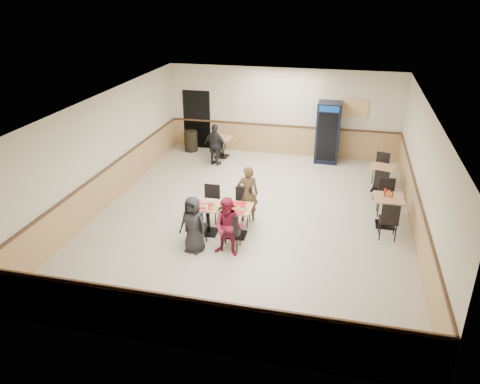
% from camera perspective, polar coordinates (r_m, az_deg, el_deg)
% --- Properties ---
extents(ground, '(10.00, 10.00, 0.00)m').
position_cam_1_polar(ground, '(12.24, 1.52, -2.95)').
color(ground, beige).
rests_on(ground, ground).
extents(room_shell, '(10.00, 10.00, 10.00)m').
position_cam_1_polar(room_shell, '(14.14, 10.75, 3.05)').
color(room_shell, silver).
rests_on(room_shell, ground).
extents(main_table, '(1.43, 0.74, 0.76)m').
position_cam_1_polar(main_table, '(11.17, -2.18, -2.88)').
color(main_table, black).
rests_on(main_table, ground).
extents(main_chairs, '(1.30, 1.69, 0.96)m').
position_cam_1_polar(main_chairs, '(11.19, -2.43, -2.97)').
color(main_chairs, black).
rests_on(main_chairs, ground).
extents(diner_woman_left, '(0.72, 0.55, 1.33)m').
position_cam_1_polar(diner_woman_left, '(10.47, -5.74, -3.97)').
color(diner_woman_left, black).
rests_on(diner_woman_left, ground).
extents(diner_woman_right, '(0.72, 0.58, 1.38)m').
position_cam_1_polar(diner_woman_right, '(10.27, -1.41, -4.29)').
color(diner_woman_right, maroon).
rests_on(diner_woman_right, ground).
extents(diner_man_opposite, '(0.61, 0.47, 1.47)m').
position_cam_1_polar(diner_man_opposite, '(11.73, 0.95, -0.20)').
color(diner_man_opposite, '#513C23').
rests_on(diner_man_opposite, ground).
extents(lone_diner, '(0.88, 0.56, 1.39)m').
position_cam_1_polar(lone_diner, '(15.45, -3.02, 5.75)').
color(lone_diner, black).
rests_on(lone_diner, ground).
extents(tabletop_clutter, '(1.25, 0.63, 0.12)m').
position_cam_1_polar(tabletop_clutter, '(10.98, -2.36, -1.76)').
color(tabletop_clutter, red).
rests_on(tabletop_clutter, main_table).
extents(side_table_near, '(0.73, 0.73, 0.78)m').
position_cam_1_polar(side_table_near, '(12.11, 17.53, -1.75)').
color(side_table_near, black).
rests_on(side_table_near, ground).
extents(side_table_near_chair_south, '(0.46, 0.46, 0.98)m').
position_cam_1_polar(side_table_near_chair_south, '(11.56, 17.67, -3.18)').
color(side_table_near_chair_south, black).
rests_on(side_table_near_chair_south, ground).
extents(side_table_near_chair_north, '(0.46, 0.46, 0.98)m').
position_cam_1_polar(side_table_near_chair_north, '(12.68, 17.37, -0.65)').
color(side_table_near_chair_north, black).
rests_on(side_table_near_chair_north, ground).
extents(side_table_far, '(0.85, 0.85, 0.74)m').
position_cam_1_polar(side_table_far, '(14.12, 16.86, 2.00)').
color(side_table_far, black).
rests_on(side_table_far, ground).
extents(side_table_far_chair_south, '(0.53, 0.53, 0.94)m').
position_cam_1_polar(side_table_far_chair_south, '(13.58, 16.94, 0.99)').
color(side_table_far_chair_south, black).
rests_on(side_table_far_chair_south, ground).
extents(side_table_far_chair_north, '(0.53, 0.53, 0.94)m').
position_cam_1_polar(side_table_far_chair_north, '(14.68, 16.76, 2.77)').
color(side_table_far_chair_north, black).
rests_on(side_table_far_chair_north, ground).
extents(condiment_caddy, '(0.23, 0.06, 0.20)m').
position_cam_1_polar(condiment_caddy, '(12.01, 17.58, -0.14)').
color(condiment_caddy, red).
rests_on(condiment_caddy, side_table_near).
extents(back_table, '(0.73, 0.73, 0.71)m').
position_cam_1_polar(back_table, '(16.25, -2.22, 5.90)').
color(back_table, black).
rests_on(back_table, ground).
extents(back_table_chair_lone, '(0.46, 0.46, 0.90)m').
position_cam_1_polar(back_table_chair_lone, '(15.74, -2.77, 5.18)').
color(back_table_chair_lone, black).
rests_on(back_table_chair_lone, ground).
extents(pepsi_cooler, '(0.78, 0.79, 2.02)m').
position_cam_1_polar(pepsi_cooler, '(15.94, 10.68, 7.15)').
color(pepsi_cooler, black).
rests_on(pepsi_cooler, ground).
extents(trash_bin, '(0.47, 0.47, 0.74)m').
position_cam_1_polar(trash_bin, '(16.96, -6.01, 6.21)').
color(trash_bin, black).
rests_on(trash_bin, ground).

